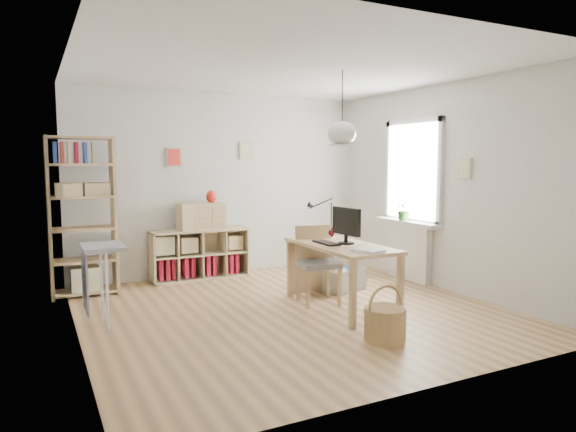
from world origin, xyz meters
name	(u,v)px	position (x,y,z in m)	size (l,w,h in m)	color
ground	(292,311)	(0.00, 0.00, 0.00)	(4.50, 4.50, 0.00)	tan
room_shell	(342,133)	(0.55, -0.15, 2.00)	(4.50, 4.50, 4.50)	white
window_unit	(414,172)	(2.23, 0.60, 1.55)	(0.07, 1.16, 1.46)	white
radiator	(410,252)	(2.19, 0.60, 0.40)	(0.10, 0.80, 0.80)	white
windowsill	(407,223)	(2.14, 0.60, 0.83)	(0.22, 1.20, 0.06)	white
desk	(341,252)	(0.55, -0.15, 0.66)	(0.70, 1.50, 0.75)	#E0B480
cube_shelf	(198,258)	(-0.47, 2.08, 0.30)	(1.40, 0.38, 0.72)	#CCB486
tall_bookshelf	(82,210)	(-2.04, 1.80, 1.09)	(0.80, 0.38, 2.00)	#E0B480
side_table	(96,263)	(-2.04, 0.35, 0.67)	(0.40, 0.55, 0.85)	gray
chair	(317,259)	(0.43, 0.19, 0.52)	(0.52, 0.52, 0.92)	gray
wicker_basket	(385,323)	(0.33, -1.28, 0.18)	(0.40, 0.39, 0.54)	#AD8A4E
storage_chest	(338,275)	(1.00, 0.60, 0.20)	(0.74, 0.79, 0.60)	silver
monitor	(346,224)	(0.61, -0.17, 0.98)	(0.19, 0.48, 0.42)	black
keyboard	(326,243)	(0.41, -0.07, 0.76)	(0.15, 0.41, 0.02)	black
task_lamp	(320,213)	(0.62, 0.45, 1.05)	(0.42, 0.16, 0.45)	black
yarn_ball	(329,232)	(0.69, 0.33, 0.82)	(0.14, 0.14, 0.14)	#4D0A17
paper_tray	(369,251)	(0.52, -0.73, 0.76)	(0.23, 0.28, 0.03)	white
drawer_chest	(201,216)	(-0.42, 2.04, 0.91)	(0.66, 0.30, 0.37)	#CCB486
red_vase	(211,197)	(-0.27, 2.04, 1.18)	(0.15, 0.15, 0.18)	#A7190D
potted_plant	(404,209)	(2.12, 0.66, 1.02)	(0.28, 0.25, 0.31)	#2D6024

